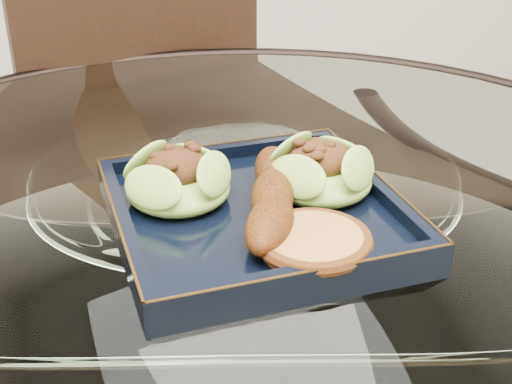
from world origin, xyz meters
name	(u,v)px	position (x,y,z in m)	size (l,w,h in m)	color
dining_table	(246,331)	(0.00, 0.00, 0.60)	(1.13, 1.13, 0.77)	white
dining_chair	(175,181)	(0.02, 0.44, 0.58)	(0.51, 0.51, 1.03)	black
navy_plate	(256,219)	(0.00, -0.05, 0.77)	(0.27, 0.27, 0.02)	black
lettuce_wrap_left	(178,183)	(-0.07, 0.00, 0.80)	(0.10, 0.10, 0.04)	#76AE32
lettuce_wrap_right	(321,175)	(0.07, -0.03, 0.80)	(0.10, 0.10, 0.04)	#5D982C
roasted_plantain	(273,196)	(0.01, -0.06, 0.80)	(0.19, 0.04, 0.04)	#6A310B
crumb_patty	(314,243)	(0.02, -0.13, 0.79)	(0.09, 0.09, 0.02)	#CC8344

